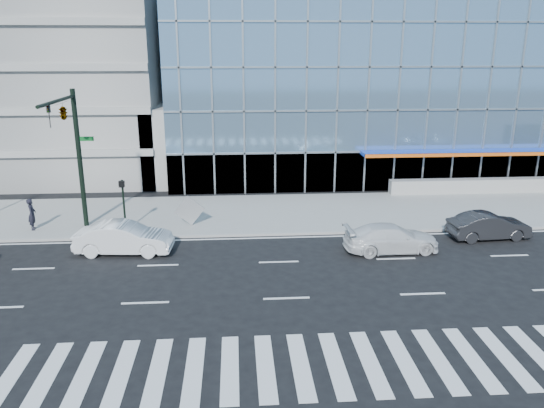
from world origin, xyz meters
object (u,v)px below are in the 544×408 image
Objects in this scene: ped_signal_post at (123,197)px; traffic_signal at (68,128)px; white_suv at (391,238)px; dark_sedan at (489,226)px; pedestrian at (32,214)px; tilted_panel at (189,211)px; white_sedan at (124,238)px.

traffic_signal is at bearing -171.48° from ped_signal_post.
dark_sedan reaches higher than white_suv.
traffic_signal is at bearing -118.93° from pedestrian.
traffic_signal is 23.74m from dark_sedan.
pedestrian is at bearing 161.85° from traffic_signal.
white_suv is 11.78m from tilted_panel.
white_sedan is at bearing 87.80° from dark_sedan.
tilted_panel is (-10.87, 4.54, 0.34)m from white_suv.
traffic_signal reaches higher than ped_signal_post.
white_suv is 2.70× the size of pedestrian.
pedestrian is 1.42× the size of tilted_panel.
traffic_signal is 2.67× the size of ped_signal_post.
ped_signal_post is 20.71m from dark_sedan.
dark_sedan is 3.47× the size of tilted_panel.
pedestrian is at bearing 79.12° from dark_sedan.
pedestrian reaches higher than white_sedan.
white_sedan is at bearing -80.05° from ped_signal_post.
dark_sedan is 2.44× the size of pedestrian.
white_suv is 6.18m from dark_sedan.
white_sedan is (-13.97, 0.73, 0.10)m from white_suv.
tilted_panel is (-16.87, 3.07, 0.32)m from dark_sedan.
ped_signal_post reaches higher than white_suv.
traffic_signal is 1.78× the size of dark_sedan.
pedestrian is (-19.91, 4.44, 0.35)m from white_suv.
traffic_signal is 1.60× the size of white_suv.
traffic_signal is 1.61× the size of white_sedan.
white_sedan is 19.99m from dark_sedan.
ped_signal_post is 15.10m from white_suv.
tilted_panel reaches higher than white_sedan.
tilted_panel is (9.04, 0.10, -0.01)m from pedestrian.
white_suv is 13.99m from white_sedan.
traffic_signal reaches higher than tilted_panel.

